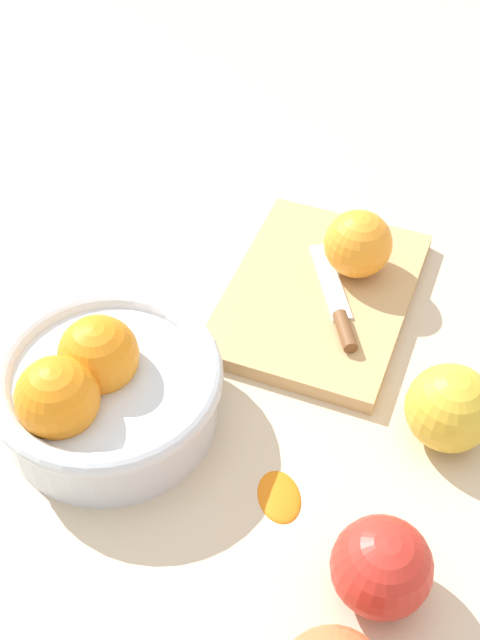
{
  "coord_description": "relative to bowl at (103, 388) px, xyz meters",
  "views": [
    {
      "loc": [
        -0.44,
        -0.23,
        0.62
      ],
      "look_at": [
        0.0,
        0.08,
        0.04
      ],
      "focal_mm": 47.16,
      "sensor_mm": 36.0,
      "label": 1
    }
  ],
  "objects": [
    {
      "name": "ground_plane",
      "position": [
        0.14,
        -0.13,
        -0.04
      ],
      "size": [
        2.4,
        2.4,
        0.0
      ],
      "primitive_type": "plane",
      "color": "beige"
    },
    {
      "name": "bowl",
      "position": [
        0.0,
        0.0,
        0.0
      ],
      "size": [
        0.2,
        0.2,
        0.11
      ],
      "color": "silver",
      "rests_on": "ground_plane"
    },
    {
      "name": "cutting_board",
      "position": [
        0.24,
        -0.08,
        -0.04
      ],
      "size": [
        0.28,
        0.23,
        0.02
      ],
      "primitive_type": "cube",
      "rotation": [
        0.0,
        0.0,
        0.25
      ],
      "color": "tan",
      "rests_on": "ground_plane"
    },
    {
      "name": "orange_on_board",
      "position": [
        0.28,
        -0.09,
        0.01
      ],
      "size": [
        0.07,
        0.07,
        0.07
      ],
      "primitive_type": "sphere",
      "color": "orange",
      "rests_on": "cutting_board"
    },
    {
      "name": "knife",
      "position": [
        0.22,
        -0.11,
        -0.02
      ],
      "size": [
        0.12,
        0.12,
        0.01
      ],
      "color": "silver",
      "rests_on": "cutting_board"
    },
    {
      "name": "apple_front_center",
      "position": [
        0.16,
        -0.25,
        -0.01
      ],
      "size": [
        0.08,
        0.08,
        0.08
      ],
      "primitive_type": "sphere",
      "color": "gold",
      "rests_on": "ground_plane"
    },
    {
      "name": "apple_front_left",
      "position": [
        -0.0,
        -0.28,
        -0.01
      ],
      "size": [
        0.08,
        0.08,
        0.08
      ],
      "primitive_type": "sphere",
      "color": "red",
      "rests_on": "ground_plane"
    },
    {
      "name": "citrus_peel",
      "position": [
        0.02,
        -0.17,
        -0.04
      ],
      "size": [
        0.06,
        0.06,
        0.01
      ],
      "primitive_type": "ellipsoid",
      "rotation": [
        0.0,
        0.0,
        0.81
      ],
      "color": "orange",
      "rests_on": "ground_plane"
    }
  ]
}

